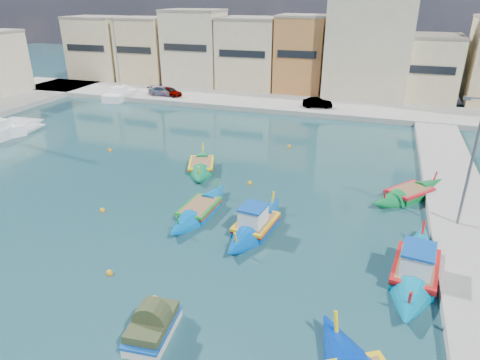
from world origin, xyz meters
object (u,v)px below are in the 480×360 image
at_px(yacht_mid, 13,129).
at_px(luzzu_blue_south, 200,210).
at_px(yacht_midnorth, 10,131).
at_px(luzzu_green, 201,166).
at_px(yacht_north, 126,93).
at_px(tender_near, 153,327).
at_px(church_block, 371,32).
at_px(quay_street_lamp, 470,162).
at_px(luzzu_cyan_mid, 409,194).
at_px(luzzu_turquoise_cabin, 415,270).
at_px(luzzu_blue_cabin, 256,225).

bearing_deg(yacht_mid, luzzu_blue_south, -21.64).
bearing_deg(yacht_midnorth, luzzu_green, -5.86).
bearing_deg(luzzu_green, luzzu_blue_south, -67.73).
bearing_deg(yacht_north, luzzu_green, -46.16).
bearing_deg(yacht_mid, tender_near, -36.76).
relative_size(church_block, quay_street_lamp, 2.39).
distance_m(quay_street_lamp, tender_near, 18.80).
distance_m(luzzu_green, luzzu_blue_south, 7.45).
bearing_deg(church_block, luzzu_blue_south, -101.92).
bearing_deg(yacht_north, luzzu_cyan_mid, -30.53).
xyz_separation_m(quay_street_lamp, yacht_mid, (-39.64, 6.85, -3.87)).
bearing_deg(yacht_mid, luzzu_cyan_mid, -4.49).
relative_size(luzzu_cyan_mid, luzzu_blue_south, 0.91).
bearing_deg(yacht_mid, yacht_north, 85.28).
distance_m(luzzu_turquoise_cabin, yacht_midnorth, 38.80).
distance_m(church_block, yacht_midnorth, 43.08).
distance_m(luzzu_blue_cabin, yacht_north, 39.34).
distance_m(luzzu_blue_cabin, tender_near, 9.61).
bearing_deg(yacht_north, tender_near, -56.43).
bearing_deg(luzzu_blue_cabin, yacht_midnorth, 160.53).
relative_size(church_block, luzzu_blue_south, 2.46).
relative_size(luzzu_blue_cabin, yacht_mid, 0.65).
distance_m(tender_near, yacht_mid, 33.49).
relative_size(luzzu_blue_cabin, luzzu_green, 1.06).
distance_m(luzzu_blue_cabin, luzzu_green, 10.33).
xyz_separation_m(tender_near, yacht_midnorth, (-26.61, 19.44, 0.02)).
height_order(church_block, quay_street_lamp, church_block).
xyz_separation_m(quay_street_lamp, luzzu_blue_cabin, (-11.23, -3.71, -4.01)).
bearing_deg(luzzu_cyan_mid, luzzu_blue_cabin, -139.00).
height_order(luzzu_blue_cabin, yacht_mid, yacht_mid).
distance_m(luzzu_turquoise_cabin, yacht_north, 46.96).
distance_m(luzzu_turquoise_cabin, yacht_mid, 39.20).
relative_size(luzzu_blue_cabin, yacht_north, 0.72).
relative_size(luzzu_turquoise_cabin, yacht_midnorth, 0.81).
xyz_separation_m(quay_street_lamp, yacht_north, (-38.14, 24.98, -3.91)).
xyz_separation_m(luzzu_green, tender_near, (5.23, -17.25, 0.20)).
bearing_deg(yacht_midnorth, luzzu_blue_cabin, -19.47).
bearing_deg(luzzu_turquoise_cabin, luzzu_green, 148.41).
xyz_separation_m(church_block, yacht_north, (-30.70, -9.02, -7.98)).
relative_size(luzzu_cyan_mid, yacht_midnorth, 0.61).
height_order(luzzu_green, tender_near, luzzu_green).
bearing_deg(luzzu_cyan_mid, church_block, 99.44).
relative_size(luzzu_cyan_mid, yacht_mid, 0.59).
bearing_deg(yacht_mid, quay_street_lamp, -9.80).
height_order(luzzu_green, yacht_mid, yacht_mid).
distance_m(luzzu_turquoise_cabin, luzzu_blue_cabin, 8.97).
height_order(church_block, luzzu_green, church_block).
bearing_deg(luzzu_turquoise_cabin, yacht_mid, 161.58).
xyz_separation_m(luzzu_blue_cabin, yacht_mid, (-28.41, 10.56, 0.14)).
relative_size(tender_near, yacht_mid, 0.25).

